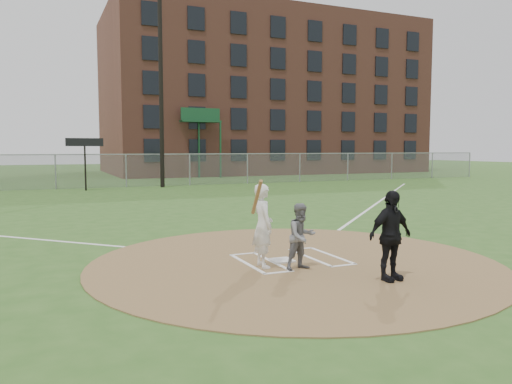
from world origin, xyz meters
name	(u,v)px	position (x,y,z in m)	size (l,w,h in m)	color
ground	(294,262)	(0.00, 0.00, 0.00)	(140.00, 140.00, 0.00)	#2F561D
dirt_circle	(294,262)	(0.00, 0.00, 0.01)	(8.40, 8.40, 0.02)	olive
home_plate	(282,260)	(-0.24, 0.10, 0.04)	(0.45, 0.45, 0.03)	silver
foul_line_first	(379,201)	(9.00, 9.00, 0.01)	(0.10, 24.00, 0.01)	white
catcher	(302,236)	(-0.20, -0.68, 0.66)	(0.62, 0.49, 1.28)	slate
umpire	(390,236)	(0.85, -2.01, 0.82)	(0.94, 0.39, 1.60)	black
batters_boxes	(291,259)	(0.00, 0.15, 0.03)	(2.08, 1.88, 0.01)	white
batter_at_plate	(263,225)	(-0.81, -0.21, 0.85)	(0.58, 1.01, 1.78)	white
outfield_fence	(126,170)	(0.00, 22.00, 1.02)	(56.08, 0.08, 2.03)	slate
brick_warehouse	(260,98)	(16.00, 37.96, 7.50)	(30.00, 17.17, 15.00)	brown
light_pole	(161,77)	(2.00, 21.00, 6.61)	(1.20, 0.30, 12.22)	black
scoreboard_sign	(85,148)	(-2.50, 20.20, 2.39)	(2.00, 0.10, 2.93)	black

